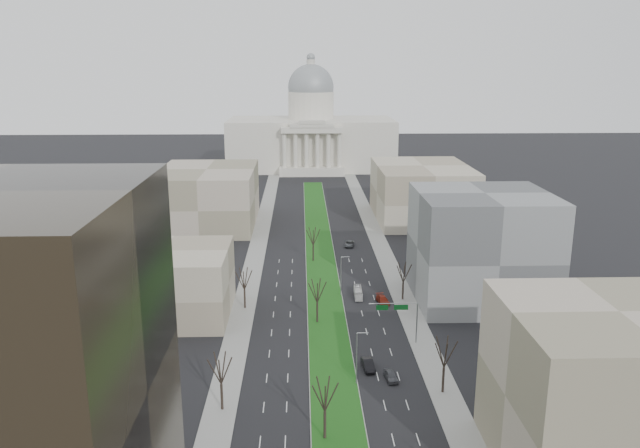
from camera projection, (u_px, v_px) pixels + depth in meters
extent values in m
plane|color=black|center=(321.00, 261.00, 164.31)|extent=(600.00, 600.00, 0.00)
cube|color=#999993|center=(321.00, 262.00, 163.32)|extent=(8.00, 222.00, 0.15)
cube|color=#144512|center=(321.00, 262.00, 163.30)|extent=(7.70, 221.70, 0.06)
cube|color=gray|center=(246.00, 296.00, 139.59)|extent=(5.00, 330.00, 0.15)
cube|color=gray|center=(402.00, 294.00, 140.63)|extent=(5.00, 330.00, 0.15)
cube|color=beige|center=(311.00, 144.00, 306.36)|extent=(80.00, 40.00, 24.00)
cube|color=beige|center=(312.00, 172.00, 286.64)|extent=(30.00, 6.00, 4.00)
cube|color=beige|center=(312.00, 130.00, 281.84)|extent=(28.00, 5.00, 2.50)
cube|color=beige|center=(312.00, 126.00, 281.34)|extent=(20.00, 5.00, 1.80)
cube|color=beige|center=(312.00, 122.00, 280.93)|extent=(12.00, 5.00, 1.60)
cylinder|color=beige|center=(311.00, 106.00, 301.82)|extent=(22.00, 22.00, 14.00)
sphere|color=gray|center=(311.00, 87.00, 299.55)|extent=(22.00, 22.00, 22.00)
cylinder|color=beige|center=(311.00, 64.00, 296.77)|extent=(4.00, 4.00, 4.00)
sphere|color=gray|center=(311.00, 57.00, 296.01)|extent=(4.00, 4.00, 4.00)
cylinder|color=beige|center=(285.00, 150.00, 283.74)|extent=(2.00, 2.00, 16.00)
cylinder|color=beige|center=(295.00, 150.00, 283.89)|extent=(2.00, 2.00, 16.00)
cylinder|color=beige|center=(306.00, 150.00, 284.04)|extent=(2.00, 2.00, 16.00)
cylinder|color=beige|center=(317.00, 150.00, 284.19)|extent=(2.00, 2.00, 16.00)
cylinder|color=beige|center=(328.00, 150.00, 284.34)|extent=(2.00, 2.00, 16.00)
cylinder|color=beige|center=(339.00, 150.00, 284.49)|extent=(2.00, 2.00, 16.00)
cube|color=gray|center=(166.00, 283.00, 127.71)|extent=(26.00, 22.00, 14.00)
cube|color=gray|center=(609.00, 394.00, 77.40)|extent=(26.00, 24.00, 22.00)
cube|color=#585A5D|center=(481.00, 247.00, 135.21)|extent=(28.00, 26.00, 24.00)
cube|color=gray|center=(208.00, 197.00, 199.69)|extent=(30.00, 40.00, 18.00)
cube|color=gray|center=(422.00, 192.00, 206.60)|extent=(30.00, 40.00, 18.00)
cylinder|color=black|center=(222.00, 397.00, 93.62)|extent=(0.40, 0.40, 4.32)
cylinder|color=black|center=(245.00, 299.00, 132.32)|extent=(0.40, 0.40, 4.22)
cylinder|color=black|center=(443.00, 380.00, 98.50)|extent=(0.40, 0.40, 4.42)
cylinder|color=black|center=(403.00, 291.00, 137.23)|extent=(0.40, 0.40, 4.03)
cylinder|color=black|center=(325.00, 425.00, 86.33)|extent=(0.40, 0.40, 4.32)
cylinder|color=black|center=(317.00, 313.00, 125.02)|extent=(0.40, 0.40, 4.32)
cylinder|color=black|center=(313.00, 253.00, 163.71)|extent=(0.40, 0.40, 4.32)
cylinder|color=gray|center=(357.00, 359.00, 100.42)|extent=(0.20, 0.20, 9.00)
cylinder|color=gray|center=(363.00, 333.00, 99.28)|extent=(1.80, 0.12, 0.12)
cylinder|color=gray|center=(341.00, 277.00, 139.11)|extent=(0.20, 0.20, 9.00)
cylinder|color=gray|center=(345.00, 257.00, 137.97)|extent=(1.80, 0.12, 0.12)
cylinder|color=gray|center=(417.00, 323.00, 115.42)|extent=(0.24, 0.24, 8.00)
cylinder|color=gray|center=(393.00, 303.00, 114.28)|extent=(9.00, 0.18, 0.18)
cube|color=#0C591E|center=(401.00, 307.00, 114.60)|extent=(2.60, 0.08, 1.00)
cube|color=#0C591E|center=(382.00, 308.00, 114.50)|extent=(2.20, 0.08, 1.00)
imported|color=#46474D|center=(391.00, 376.00, 102.87)|extent=(2.25, 4.49, 1.47)
imported|color=black|center=(368.00, 365.00, 106.49)|extent=(2.21, 5.08, 1.63)
imported|color=maroon|center=(383.00, 300.00, 135.68)|extent=(2.86, 5.42, 1.50)
imported|color=#484B4F|center=(349.00, 244.00, 177.38)|extent=(3.29, 5.63, 1.47)
imported|color=white|center=(358.00, 293.00, 139.20)|extent=(1.86, 7.04, 1.95)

